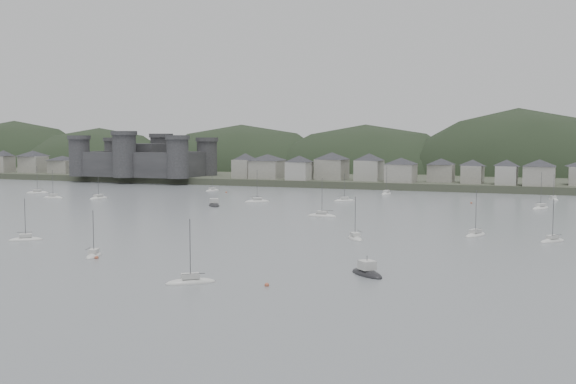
% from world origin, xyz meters
% --- Properties ---
extents(ground, '(900.00, 900.00, 0.00)m').
position_xyz_m(ground, '(0.00, 0.00, 0.00)').
color(ground, slate).
rests_on(ground, ground).
extents(far_shore_land, '(900.00, 250.00, 3.00)m').
position_xyz_m(far_shore_land, '(0.00, 295.00, 1.50)').
color(far_shore_land, '#383D2D').
rests_on(far_shore_land, ground).
extents(forested_ridge, '(851.55, 103.94, 102.57)m').
position_xyz_m(forested_ridge, '(4.83, 269.40, -11.28)').
color(forested_ridge, black).
rests_on(forested_ridge, ground).
extents(castle, '(66.00, 43.00, 20.00)m').
position_xyz_m(castle, '(-120.00, 179.80, 10.96)').
color(castle, '#333335').
rests_on(castle, far_shore_land).
extents(waterfront_town, '(451.48, 28.46, 12.92)m').
position_xyz_m(waterfront_town, '(50.59, 183.34, 8.66)').
color(waterfront_town, gray).
rests_on(waterfront_town, far_shore_land).
extents(sailboat_lead, '(6.81, 6.05, 9.51)m').
position_xyz_m(sailboat_lead, '(-30.86, 4.17, 0.18)').
color(sailboat_lead, silver).
rests_on(sailboat_lead, ground).
extents(moored_fleet, '(240.98, 179.42, 13.08)m').
position_xyz_m(moored_fleet, '(-17.83, 63.22, 0.18)').
color(moored_fleet, silver).
rests_on(moored_fleet, ground).
extents(motor_launch_near, '(7.67, 7.54, 3.89)m').
position_xyz_m(motor_launch_near, '(45.48, -4.14, 0.29)').
color(motor_launch_near, black).
rests_on(motor_launch_near, ground).
extents(motor_launch_far, '(7.77, 9.18, 4.12)m').
position_xyz_m(motor_launch_far, '(-29.30, 84.57, 0.28)').
color(motor_launch_far, black).
rests_on(motor_launch_far, ground).
extents(mooring_buoys, '(186.53, 151.77, 0.70)m').
position_xyz_m(mooring_buoys, '(4.44, 54.26, 0.15)').
color(mooring_buoys, '#AF553A').
rests_on(mooring_buoys, ground).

